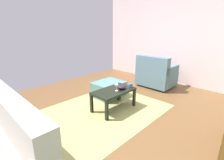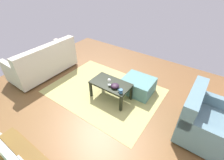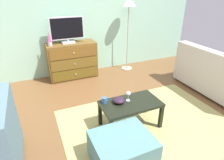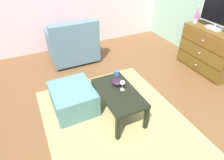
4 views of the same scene
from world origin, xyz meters
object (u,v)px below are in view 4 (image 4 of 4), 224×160
Objects in this scene: wine_glass at (123,83)px; armchair at (73,45)px; dresser at (209,51)px; bowl_decorative at (118,82)px; tv at (220,12)px; mug at (117,74)px; ottoman at (73,98)px; lava_lamp at (197,15)px; coffee_table at (118,95)px.

armchair is at bearing -174.49° from wine_glass.
dresser reaches higher than bowl_decorative.
bowl_decorative is (0.26, -2.09, -0.66)m from tv.
dresser is 1.16× the size of armchair.
tv is 4.68× the size of wine_glass.
wine_glass is at bearing -78.98° from tv.
tv reaches higher than mug.
armchair is (-1.69, -0.18, -0.10)m from bowl_decorative.
wine_glass is at bearing 57.42° from ottoman.
bowl_decorative is (0.19, -0.08, -0.00)m from mug.
bowl_decorative is 1.71m from armchair.
mug is (0.46, -1.94, -0.51)m from lava_lamp.
coffee_table is 1.86m from armchair.
armchair is (-1.44, -2.27, -0.76)m from tv.
armchair is at bearing -170.08° from mug.
bowl_decorative is at bearing -22.59° from mug.
armchair is at bearing -122.32° from tv.
dresser is at bearing 89.28° from ottoman.
armchair reaches higher than bowl_decorative.
ottoman is (0.41, -2.65, -0.79)m from lava_lamp.
dresser is 3.31× the size of lava_lamp.
tv is 0.78× the size of armchair.
tv is at bearing 91.83° from mug.
tv is 2.21m from bowl_decorative.
wine_glass reaches higher than mug.
bowl_decorative reaches higher than coffee_table.
coffee_table reaches higher than ottoman.
dresser is 1.99m from mug.
ottoman is (1.45, -0.44, -0.18)m from armchair.
armchair is at bearing -115.19° from lava_lamp.
armchair is 1.35× the size of ottoman.
dresser is at bearing 95.82° from bowl_decorative.
ottoman is at bearing -94.26° from mug.
wine_glass is at bearing 98.77° from coffee_table.
lava_lamp reaches higher than ottoman.
armchair reaches higher than dresser.
dresser is 0.71m from tv.
armchair reaches higher than wine_glass.
mug is (-0.34, 0.08, -0.07)m from wine_glass.
wine_glass is at bearing -80.07° from dresser.
mug is 0.64× the size of bowl_decorative.
coffee_table is 0.40m from mug.
armchair reaches higher than mug.
mug is 0.76m from ottoman.
wine_glass is 0.22× the size of ottoman.
dresser is at bearing -27.63° from tv.
lava_lamp reaches higher than mug.
coffee_table is (0.42, -2.16, -0.76)m from tv.
armchair is at bearing -173.84° from bowl_decorative.
dresser reaches higher than mug.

